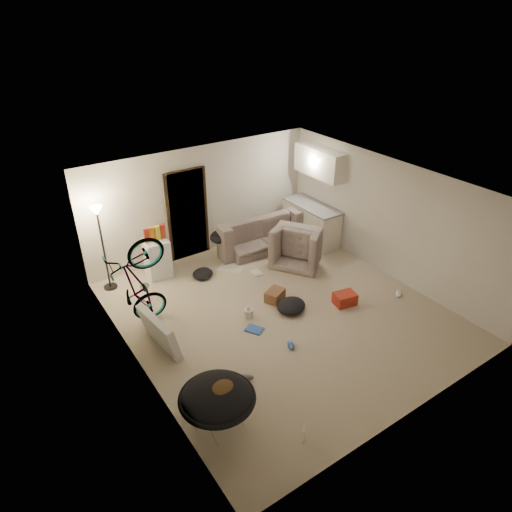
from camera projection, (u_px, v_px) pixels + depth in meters
floor at (280, 312)px, 8.71m from camera, size 5.50×6.00×0.02m
ceiling at (284, 188)px, 7.46m from camera, size 5.50×6.00×0.02m
wall_back at (202, 201)px, 10.25m from camera, size 5.50×0.02×2.50m
wall_front at (421, 349)px, 5.91m from camera, size 5.50×0.02×2.50m
wall_left at (133, 306)px, 6.74m from camera, size 0.02×6.00×2.50m
wall_right at (389, 218)px, 9.43m from camera, size 0.02×6.00×2.50m
doorway at (187, 215)px, 10.14m from camera, size 0.85×0.10×2.04m
door_trim at (188, 215)px, 10.12m from camera, size 0.97×0.04×2.10m
floor_lamp at (100, 231)px, 8.80m from camera, size 0.28×0.28×1.81m
kitchen_counter at (311, 223)px, 11.11m from camera, size 0.60×1.50×0.88m
counter_top at (313, 206)px, 10.88m from camera, size 0.64×1.54×0.04m
kitchen_uppers at (320, 162)px, 10.43m from camera, size 0.38×1.40×0.65m
sofa at (256, 235)px, 10.85m from camera, size 2.16×0.96×0.62m
armchair at (301, 246)px, 10.27m from camera, size 1.35×1.39×0.68m
bicycle at (141, 303)px, 8.11m from camera, size 1.91×0.95×1.07m
book_asset at (303, 444)px, 6.12m from camera, size 0.28×0.27×0.02m
mini_fridge at (157, 258)px, 9.67m from camera, size 0.52×0.52×0.83m
snack_box_0 at (146, 235)px, 9.30m from camera, size 0.10×0.07×0.30m
snack_box_1 at (152, 234)px, 9.36m from camera, size 0.11×0.09×0.30m
snack_box_2 at (157, 233)px, 9.42m from camera, size 0.11×0.09×0.30m
snack_box_3 at (163, 231)px, 9.48m from camera, size 0.11×0.08×0.30m
saucer_chair at (217, 403)px, 6.17m from camera, size 1.06×1.06×0.75m
hoodie at (221, 392)px, 6.07m from camera, size 0.57×0.52×0.22m
sofa_drape at (221, 236)px, 10.28m from camera, size 0.65×0.58×0.28m
tv_box at (159, 332)px, 7.64m from camera, size 0.38×1.05×0.69m
drink_case_a at (275, 295)px, 8.99m from camera, size 0.47×0.41×0.22m
drink_case_b at (345, 299)px, 8.88m from camera, size 0.46×0.38×0.24m
juicer at (248, 313)px, 8.51m from camera, size 0.17×0.17×0.25m
newspaper at (231, 268)px, 10.13m from camera, size 0.62×0.64×0.01m
book_blue at (254, 329)px, 8.22m from camera, size 0.34×0.37×0.03m
book_white at (256, 273)px, 9.92m from camera, size 0.20×0.27×0.02m
shoe_2 at (291, 345)px, 7.80m from camera, size 0.18×0.26×0.09m
shoe_3 at (245, 377)px, 7.14m from camera, size 0.29×0.26×0.10m
shoe_4 at (398, 294)px, 9.16m from camera, size 0.27×0.25×0.10m
clothes_lump_a at (291, 306)px, 8.71m from camera, size 0.76×0.71×0.20m
clothes_lump_b at (203, 274)px, 9.77m from camera, size 0.65×0.64×0.15m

